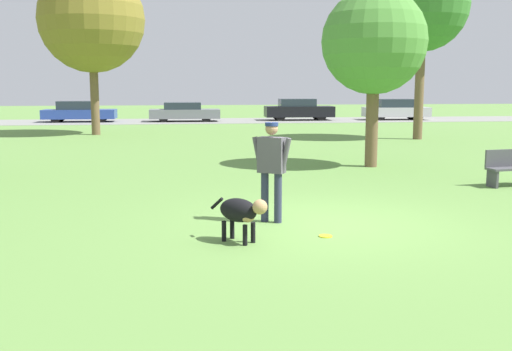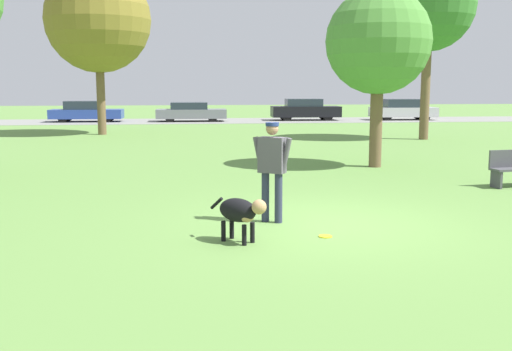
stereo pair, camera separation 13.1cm
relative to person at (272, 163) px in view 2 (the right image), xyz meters
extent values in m
plane|color=#608C42|center=(0.90, -0.29, -1.01)|extent=(120.00, 120.00, 0.00)
cube|color=gray|center=(0.90, 28.98, -1.00)|extent=(120.00, 6.00, 0.01)
cylinder|color=#2D334C|center=(0.10, -0.07, -0.59)|extent=(0.18, 0.18, 0.85)
cylinder|color=#2D334C|center=(-0.10, 0.07, -0.59)|extent=(0.18, 0.18, 0.85)
cube|color=#514C56|center=(0.00, 0.00, 0.14)|extent=(0.49, 0.42, 0.60)
cylinder|color=#514C56|center=(0.21, -0.13, 0.14)|extent=(0.23, 0.19, 0.61)
cylinder|color=#514C56|center=(-0.21, 0.13, 0.14)|extent=(0.23, 0.19, 0.61)
sphere|color=#A87A5B|center=(0.00, 0.00, 0.58)|extent=(0.29, 0.29, 0.21)
cylinder|color=navy|center=(0.00, 0.00, 0.65)|extent=(0.31, 0.31, 0.06)
ellipsoid|color=black|center=(-0.69, -1.24, -0.53)|extent=(0.70, 0.70, 0.35)
ellipsoid|color=tan|center=(-0.56, -1.36, -0.59)|extent=(0.31, 0.31, 0.19)
sphere|color=tan|center=(-0.40, -1.51, -0.43)|extent=(0.31, 0.31, 0.22)
cylinder|color=black|center=(-0.48, -1.30, -0.86)|extent=(0.10, 0.10, 0.31)
cylinder|color=black|center=(-0.61, -1.44, -0.86)|extent=(0.10, 0.10, 0.31)
cylinder|color=black|center=(-0.76, -1.03, -0.86)|extent=(0.10, 0.10, 0.31)
cylinder|color=black|center=(-0.90, -1.17, -0.86)|extent=(0.10, 0.10, 0.31)
cylinder|color=black|center=(-0.98, -0.95, -0.48)|extent=(0.20, 0.20, 0.21)
cylinder|color=yellow|center=(0.67, -1.10, -1.00)|extent=(0.21, 0.21, 0.02)
torus|color=yellow|center=(0.67, -1.10, -1.00)|extent=(0.21, 0.21, 0.02)
cylinder|color=brown|center=(8.68, 14.71, 1.07)|extent=(0.39, 0.39, 4.16)
sphere|color=#38752D|center=(8.68, 14.71, 4.59)|extent=(3.84, 3.84, 3.84)
cylinder|color=brown|center=(3.91, 6.54, 0.19)|extent=(0.35, 0.35, 2.41)
sphere|color=#4C8938|center=(3.91, 6.54, 2.49)|extent=(2.93, 2.93, 2.93)
cylinder|color=brown|center=(-5.35, 18.91, 0.72)|extent=(0.39, 0.39, 3.45)
sphere|color=olive|center=(-5.35, 18.91, 4.25)|extent=(4.81, 4.81, 4.81)
cube|color=#284293|center=(-7.62, 28.93, -0.51)|extent=(4.47, 1.82, 0.57)
cube|color=#232D38|center=(-7.76, 28.93, 0.04)|extent=(2.33, 1.54, 0.53)
cylinder|color=black|center=(-6.28, 29.67, -0.71)|extent=(0.61, 0.21, 0.61)
cylinder|color=black|center=(-6.30, 28.15, -0.71)|extent=(0.61, 0.21, 0.61)
cylinder|color=black|center=(-8.95, 29.70, -0.71)|extent=(0.61, 0.21, 0.61)
cylinder|color=black|center=(-8.97, 28.19, -0.71)|extent=(0.61, 0.21, 0.61)
cube|color=slate|center=(-1.08, 28.59, -0.52)|extent=(4.42, 1.87, 0.57)
cube|color=#232D38|center=(-1.22, 28.59, -0.01)|extent=(2.30, 1.60, 0.44)
cylinder|color=black|center=(0.24, 29.38, -0.71)|extent=(0.59, 0.20, 0.59)
cylinder|color=black|center=(0.23, 27.78, -0.71)|extent=(0.59, 0.20, 0.59)
cylinder|color=black|center=(-2.40, 29.40, -0.71)|extent=(0.59, 0.20, 0.59)
cylinder|color=black|center=(-2.41, 27.80, -0.71)|extent=(0.59, 0.20, 0.59)
cube|color=black|center=(6.40, 28.99, -0.44)|extent=(4.52, 1.89, 0.69)
cube|color=#232D38|center=(6.27, 28.99, 0.15)|extent=(2.37, 1.58, 0.49)
cylinder|color=black|center=(7.76, 29.71, -0.68)|extent=(0.66, 0.22, 0.66)
cylinder|color=black|center=(7.72, 28.19, -0.68)|extent=(0.66, 0.22, 0.66)
cylinder|color=black|center=(5.08, 29.78, -0.68)|extent=(0.66, 0.22, 0.66)
cylinder|color=black|center=(5.04, 28.27, -0.68)|extent=(0.66, 0.22, 0.66)
cube|color=#B7B7BC|center=(12.91, 28.61, -0.48)|extent=(4.33, 1.90, 0.62)
cube|color=#232D38|center=(12.78, 28.62, 0.10)|extent=(2.28, 1.57, 0.54)
cylinder|color=black|center=(14.22, 29.30, -0.70)|extent=(0.64, 0.23, 0.63)
cylinder|color=black|center=(14.16, 27.82, -0.70)|extent=(0.64, 0.23, 0.63)
cylinder|color=black|center=(11.66, 29.41, -0.70)|extent=(0.64, 0.23, 0.63)
cylinder|color=black|center=(11.60, 27.92, -0.70)|extent=(0.64, 0.23, 0.63)
cube|color=#47474C|center=(5.53, 2.77, -0.82)|extent=(0.11, 0.36, 0.39)
camera|label=1|loc=(-1.56, -9.85, 1.30)|focal=42.00mm
camera|label=2|loc=(-1.42, -9.86, 1.30)|focal=42.00mm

